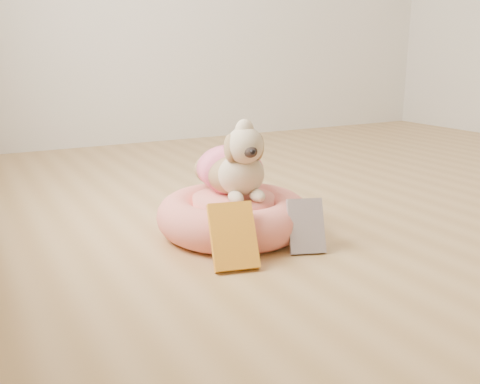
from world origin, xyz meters
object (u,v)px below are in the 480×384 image
dog (234,155)px  book_yellow (233,236)px  pet_bed (234,215)px  book_white (306,226)px

dog → book_yellow: (-0.16, -0.30, -0.20)m
pet_bed → dog: size_ratio=1.41×
book_yellow → book_white: size_ratio=1.16×
book_yellow → dog: bearing=75.5°
pet_bed → dog: 0.23m
book_white → dog: bearing=130.7°
dog → book_white: size_ratio=2.15×
dog → book_white: dog is taller
book_yellow → book_white: (0.28, -0.01, -0.01)m
pet_bed → book_white: 0.31m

